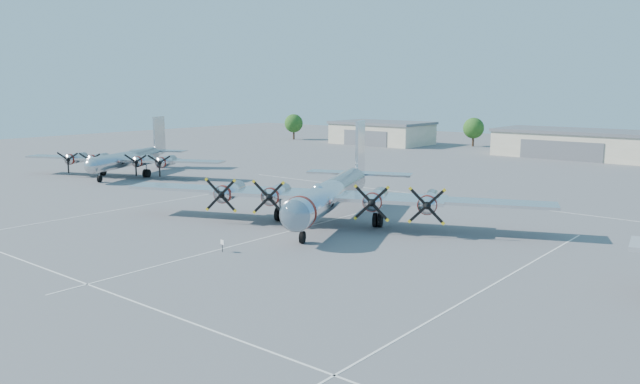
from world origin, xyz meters
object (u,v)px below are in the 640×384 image
Objects in this scene: tree_far_west at (294,123)px; main_bomber_b29 at (333,220)px; bomber_west at (129,175)px; hangar_west at (382,133)px; hangar_center at (573,143)px; tree_west at (474,128)px; info_placard at (222,244)px.

tree_far_west is 0.15× the size of main_bomber_b29.
tree_far_west reaches higher than bomber_west.
hangar_west is 45.00m from hangar_center.
info_placard is (25.79, -100.14, -3.49)m from tree_west.
hangar_center is at bearing 104.74° from info_placard.
info_placard is at bearing -89.51° from hangar_center.
hangar_center is 76.26m from main_bomber_b29.
info_placard is at bearing -49.72° from bomber_west.
tree_west reaches higher than main_bomber_b29.
info_placard is (0.77, -15.88, 0.73)m from main_bomber_b29.
hangar_west is at bearing 130.68° from info_placard.
bomber_west is at bearing -69.50° from tree_far_west.
info_placard is (45.79, -92.10, -1.98)m from hangar_west.
main_bomber_b29 is 15.92m from info_placard.
hangar_west is 0.69× the size of bomber_west.
hangar_center reaches higher than main_bomber_b29.
main_bomber_b29 is (70.01, -72.25, -4.22)m from tree_far_west.
tree_west is (-25.00, 8.04, 1.51)m from hangar_center.
bomber_west is (-0.18, -70.33, -2.71)m from hangar_west.
hangar_center is at bearing 32.91° from bomber_west.
hangar_center is 0.87× the size of bomber_west.
tree_far_west is at bearing -176.76° from hangar_center.
tree_west reaches higher than bomber_west.
bomber_west is at bearing 168.90° from info_placard.
tree_west is at bearing 118.69° from info_placard.
bomber_west is (-45.18, -70.33, -2.71)m from hangar_center.
main_bomber_b29 reaches higher than info_placard.
tree_west is 103.46m from info_placard.
hangar_west is 21.61m from tree_west.
hangar_center is 70.13m from tree_far_west.
hangar_center is 4.31× the size of tree_west.
tree_west is 81.03m from bomber_west.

